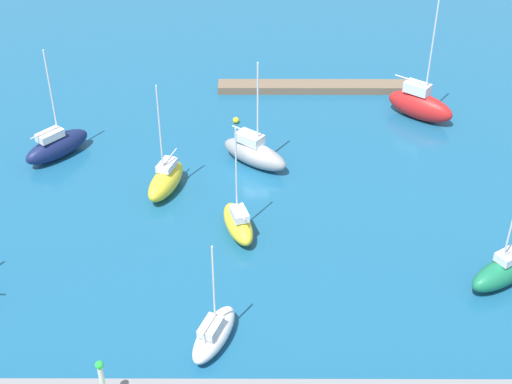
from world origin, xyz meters
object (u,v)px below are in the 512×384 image
object	(u,v)px
sailboat_navy_along_channel	(57,146)
sailboat_red_center_basin	(420,104)
mooring_buoy_yellow	(236,120)
sailboat_gray_outer_mooring	(254,153)
pier_dock	(317,87)
sailboat_green_by_breakwater	(503,271)
sailboat_yellow_near_pier	(238,223)
sailboat_white_east_end	(214,334)
sailboat_yellow_lone_south	(166,180)
harbor_beacon	(102,379)

from	to	relation	value
sailboat_navy_along_channel	sailboat_red_center_basin	distance (m)	39.46
mooring_buoy_yellow	sailboat_gray_outer_mooring	bearing A→B (deg)	103.89
pier_dock	sailboat_green_by_breakwater	size ratio (longest dim) A/B	1.95
sailboat_yellow_near_pier	sailboat_white_east_end	distance (m)	13.22
sailboat_white_east_end	sailboat_yellow_lone_south	xyz separation A→B (m)	(5.54, -19.73, 0.30)
sailboat_red_center_basin	sailboat_green_by_breakwater	bearing A→B (deg)	-48.39
harbor_beacon	sailboat_green_by_breakwater	size ratio (longest dim) A/B	0.31
sailboat_yellow_near_pier	harbor_beacon	bearing A→B (deg)	139.30
sailboat_green_by_breakwater	sailboat_red_center_basin	distance (m)	27.54
sailboat_yellow_near_pier	sailboat_red_center_basin	bearing A→B (deg)	-61.05
pier_dock	mooring_buoy_yellow	bearing A→B (deg)	39.84
sailboat_navy_along_channel	sailboat_gray_outer_mooring	xyz separation A→B (m)	(-20.21, 1.34, 0.01)
sailboat_white_east_end	sailboat_yellow_near_pier	bearing A→B (deg)	15.30
sailboat_navy_along_channel	sailboat_red_center_basin	bearing A→B (deg)	-36.66
harbor_beacon	sailboat_gray_outer_mooring	world-z (taller)	sailboat_gray_outer_mooring
sailboat_yellow_near_pier	sailboat_red_center_basin	distance (m)	28.89
harbor_beacon	sailboat_white_east_end	xyz separation A→B (m)	(-6.78, -6.61, -2.71)
harbor_beacon	sailboat_green_by_breakwater	world-z (taller)	sailboat_green_by_breakwater
pier_dock	harbor_beacon	size ratio (longest dim) A/B	6.33
harbor_beacon	sailboat_red_center_basin	xyz separation A→B (m)	(-28.02, -40.83, -2.04)
sailboat_red_center_basin	sailboat_yellow_lone_south	size ratio (longest dim) A/B	1.27
sailboat_white_east_end	sailboat_yellow_lone_south	size ratio (longest dim) A/B	0.79
pier_dock	sailboat_gray_outer_mooring	size ratio (longest dim) A/B	2.08
sailboat_navy_along_channel	sailboat_green_by_breakwater	xyz separation A→B (m)	(-40.37, 19.18, -0.09)
sailboat_white_east_end	sailboat_navy_along_channel	bearing A→B (deg)	55.59
pier_dock	sailboat_yellow_near_pier	size ratio (longest dim) A/B	2.22
harbor_beacon	sailboat_green_by_breakwater	xyz separation A→B (m)	(-29.81, -13.35, -2.46)
harbor_beacon	mooring_buoy_yellow	xyz separation A→B (m)	(-7.57, -39.62, -3.39)
sailboat_navy_along_channel	sailboat_white_east_end	xyz separation A→B (m)	(-17.34, 25.93, -0.34)
sailboat_green_by_breakwater	sailboat_yellow_lone_south	xyz separation A→B (m)	(28.58, -12.98, 0.05)
pier_dock	sailboat_gray_outer_mooring	bearing A→B (deg)	65.61
sailboat_gray_outer_mooring	mooring_buoy_yellow	distance (m)	8.75
harbor_beacon	sailboat_navy_along_channel	xyz separation A→B (m)	(10.56, -32.53, -2.37)
sailboat_navy_along_channel	sailboat_yellow_lone_south	bearing A→B (deg)	-76.53
sailboat_yellow_lone_south	mooring_buoy_yellow	size ratio (longest dim) A/B	16.45
harbor_beacon	sailboat_yellow_lone_south	world-z (taller)	sailboat_yellow_lone_south
sailboat_navy_along_channel	sailboat_red_center_basin	size ratio (longest dim) A/B	0.81
sailboat_white_east_end	harbor_beacon	bearing A→B (deg)	156.08
sailboat_yellow_lone_south	sailboat_red_center_basin	bearing A→B (deg)	136.94
sailboat_white_east_end	sailboat_red_center_basin	world-z (taller)	sailboat_red_center_basin
sailboat_yellow_near_pier	sailboat_green_by_breakwater	bearing A→B (deg)	-124.47
sailboat_green_by_breakwater	sailboat_gray_outer_mooring	distance (m)	26.92
sailboat_red_center_basin	sailboat_yellow_lone_south	distance (m)	30.46
sailboat_gray_outer_mooring	sailboat_white_east_end	size ratio (longest dim) A/B	1.26
sailboat_gray_outer_mooring	sailboat_red_center_basin	size ratio (longest dim) A/B	0.78
sailboat_navy_along_channel	sailboat_green_by_breakwater	world-z (taller)	sailboat_green_by_breakwater
harbor_beacon	sailboat_navy_along_channel	distance (m)	34.29
sailboat_green_by_breakwater	sailboat_red_center_basin	xyz separation A→B (m)	(1.80, -27.48, 0.42)
sailboat_yellow_lone_south	sailboat_yellow_near_pier	bearing A→B (deg)	65.41
sailboat_navy_along_channel	sailboat_yellow_lone_south	xyz separation A→B (m)	(-11.80, 6.20, -0.04)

